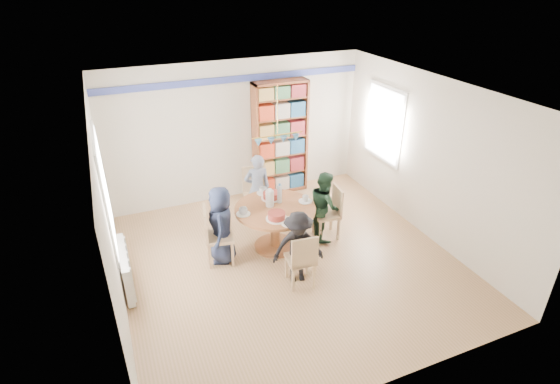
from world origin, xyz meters
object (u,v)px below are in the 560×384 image
radiator (126,269)px  person_far (257,188)px  chair_left (214,233)px  person_right (324,205)px  person_near (298,247)px  person_left (221,225)px  chair_near (302,258)px  bookshelf (280,139)px  dining_table (275,218)px  chair_far (255,191)px  chair_right (331,210)px

radiator → person_far: size_ratio=0.78×
radiator → chair_left: chair_left is taller
person_right → person_near: bearing=146.3°
person_left → radiator: bearing=-67.2°
person_right → chair_near: bearing=150.7°
person_right → person_near: (-0.90, -0.89, -0.03)m
bookshelf → dining_table: bearing=-115.0°
chair_far → person_far: size_ratio=0.76×
dining_table → person_left: (-0.89, 0.00, 0.08)m
chair_far → person_left: size_ratio=0.77×
chair_far → bookshelf: size_ratio=0.43×
radiator → dining_table: 2.37m
dining_table → chair_near: 1.07m
person_left → person_near: size_ratio=1.11×
radiator → chair_right: size_ratio=1.08×
chair_near → dining_table: bearing=88.9°
person_right → person_far: 1.28m
chair_near → radiator: bearing=158.9°
chair_right → dining_table: bearing=177.5°
person_far → bookshelf: (0.83, 0.94, 0.48)m
chair_right → chair_far: bearing=131.6°
dining_table → chair_near: chair_near is taller
radiator → person_left: size_ratio=0.79×
person_far → chair_near: bearing=95.1°
person_near → chair_left: bearing=152.4°
dining_table → person_far: (0.04, 0.94, 0.09)m
person_far → person_near: (-0.05, -1.85, -0.07)m
radiator → chair_far: chair_far is taller
chair_near → bookshelf: bookshelf is taller
person_right → bookshelf: (-0.01, 1.89, 0.52)m
person_far → person_near: bearing=95.1°
person_left → person_near: person_left is taller
chair_left → person_right: bearing=-0.0°
chair_left → person_right: (1.91, -0.00, 0.08)m
person_left → bookshelf: (1.77, 1.87, 0.49)m
chair_right → chair_far: 1.45m
radiator → person_far: bearing=24.7°
dining_table → person_far: bearing=87.7°
dining_table → person_right: (0.88, -0.02, 0.05)m
dining_table → chair_left: size_ratio=1.35×
chair_right → chair_left: bearing=179.2°
chair_left → person_left: 0.17m
chair_near → person_right: size_ratio=0.73×
chair_left → chair_far: bearing=44.9°
chair_left → person_near: size_ratio=0.84×
chair_near → person_far: person_far is taller
person_near → bookshelf: size_ratio=0.50×
person_far → chair_far: bearing=-82.9°
chair_left → person_near: person_near is taller
person_far → bookshelf: size_ratio=0.57×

